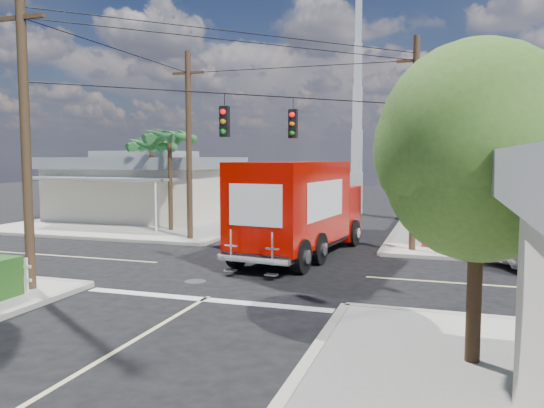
% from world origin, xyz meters
% --- Properties ---
extents(ground, '(120.00, 120.00, 0.00)m').
position_xyz_m(ground, '(0.00, 0.00, 0.00)').
color(ground, black).
rests_on(ground, ground).
extents(sidewalk_ne, '(14.12, 14.12, 0.14)m').
position_xyz_m(sidewalk_ne, '(10.88, 10.88, 0.07)').
color(sidewalk_ne, '#AAA499').
rests_on(sidewalk_ne, ground).
extents(sidewalk_nw, '(14.12, 14.12, 0.14)m').
position_xyz_m(sidewalk_nw, '(-10.88, 10.88, 0.07)').
color(sidewalk_nw, '#AAA499').
rests_on(sidewalk_nw, ground).
extents(road_markings, '(32.00, 32.00, 0.01)m').
position_xyz_m(road_markings, '(0.00, -1.47, 0.01)').
color(road_markings, beige).
rests_on(road_markings, ground).
extents(building_nw, '(10.80, 10.20, 4.30)m').
position_xyz_m(building_nw, '(-12.00, 12.46, 2.22)').
color(building_nw, beige).
rests_on(building_nw, sidewalk_nw).
extents(radio_tower, '(0.80, 0.80, 17.00)m').
position_xyz_m(radio_tower, '(0.50, 20.00, 5.64)').
color(radio_tower, silver).
rests_on(radio_tower, ground).
extents(tree_ne_front, '(4.21, 4.14, 6.66)m').
position_xyz_m(tree_ne_front, '(7.21, 6.76, 4.77)').
color(tree_ne_front, '#422D1C').
rests_on(tree_ne_front, sidewalk_ne).
extents(tree_ne_back, '(3.77, 3.66, 5.82)m').
position_xyz_m(tree_ne_back, '(9.81, 8.96, 4.19)').
color(tree_ne_back, '#422D1C').
rests_on(tree_ne_back, sidewalk_ne).
extents(tree_se, '(3.67, 3.54, 5.62)m').
position_xyz_m(tree_se, '(7.01, -7.24, 4.04)').
color(tree_se, '#422D1C').
rests_on(tree_se, sidewalk_se).
extents(palm_nw_front, '(3.01, 3.08, 5.59)m').
position_xyz_m(palm_nw_front, '(-7.50, 7.50, 5.04)').
color(palm_nw_front, '#422D1C').
rests_on(palm_nw_front, sidewalk_nw).
extents(palm_nw_back, '(3.01, 3.08, 5.19)m').
position_xyz_m(palm_nw_back, '(-9.50, 9.00, 4.67)').
color(palm_nw_back, '#422D1C').
rests_on(palm_nw_back, sidewalk_nw).
extents(utility_poles, '(12.00, 10.68, 9.00)m').
position_xyz_m(utility_poles, '(-1.58, 1.60, 4.67)').
color(utility_poles, '#473321').
rests_on(utility_poles, ground).
extents(vending_boxes, '(1.90, 0.50, 1.10)m').
position_xyz_m(vending_boxes, '(6.50, 6.20, 0.69)').
color(vending_boxes, red).
rests_on(vending_boxes, sidewalk_ne).
extents(delivery_truck, '(3.78, 9.16, 3.86)m').
position_xyz_m(delivery_truck, '(0.88, 2.95, 1.96)').
color(delivery_truck, black).
rests_on(delivery_truck, ground).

